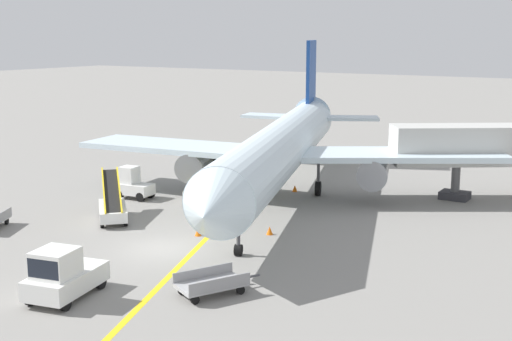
# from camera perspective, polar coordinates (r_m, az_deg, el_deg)

# --- Properties ---
(ground_plane) EXTENTS (300.00, 300.00, 0.00)m
(ground_plane) POSITION_cam_1_polar(r_m,az_deg,el_deg) (35.09, -7.79, -6.45)
(ground_plane) COLOR gray
(taxi_line_yellow) EXTENTS (26.89, 75.55, 0.01)m
(taxi_line_yellow) POSITION_cam_1_polar(r_m,az_deg,el_deg) (38.89, -3.09, -4.58)
(taxi_line_yellow) COLOR yellow
(taxi_line_yellow) RESTS_ON ground
(airliner) EXTENTS (27.55, 34.26, 10.10)m
(airliner) POSITION_cam_1_polar(r_m,az_deg,el_deg) (44.46, 2.18, 1.94)
(airliner) COLOR silver
(airliner) RESTS_ON ground
(jet_bridge) EXTENTS (12.04, 9.20, 4.85)m
(jet_bridge) POSITION_cam_1_polar(r_m,az_deg,el_deg) (47.28, 19.97, 1.98)
(jet_bridge) COLOR beige
(jet_bridge) RESTS_ON ground
(pushback_tug) EXTENTS (2.59, 3.91, 2.20)m
(pushback_tug) POSITION_cam_1_polar(r_m,az_deg,el_deg) (29.26, -15.71, -8.35)
(pushback_tug) COLOR silver
(pushback_tug) RESTS_ON ground
(baggage_tug_near_wing) EXTENTS (2.51, 1.52, 2.10)m
(baggage_tug_near_wing) POSITION_cam_1_polar(r_m,az_deg,el_deg) (45.74, -10.17, -1.15)
(baggage_tug_near_wing) COLOR silver
(baggage_tug_near_wing) RESTS_ON ground
(belt_loader_forward_hold) EXTENTS (4.43, 4.40, 2.59)m
(belt_loader_forward_hold) POSITION_cam_1_polar(r_m,az_deg,el_deg) (40.64, -11.79, -2.99)
(belt_loader_forward_hold) COLOR silver
(belt_loader_forward_hold) RESTS_ON ground
(belt_loader_aft_hold) EXTENTS (2.52, 5.16, 2.59)m
(belt_loader_aft_hold) POSITION_cam_1_polar(r_m,az_deg,el_deg) (44.84, -4.25, -1.44)
(belt_loader_aft_hold) COLOR silver
(belt_loader_aft_hold) RESTS_ON ground
(baggage_cart_loaded) EXTENTS (2.67, 3.71, 0.94)m
(baggage_cart_loaded) POSITION_cam_1_polar(r_m,az_deg,el_deg) (28.85, -3.69, -9.33)
(baggage_cart_loaded) COLOR #A5A5A8
(baggage_cart_loaded) RESTS_ON ground
(ground_crew_marshaller) EXTENTS (0.36, 0.24, 1.70)m
(ground_crew_marshaller) POSITION_cam_1_polar(r_m,az_deg,el_deg) (41.08, -4.86, -2.44)
(ground_crew_marshaller) COLOR #26262D
(ground_crew_marshaller) RESTS_ON ground
(safety_cone_nose_left) EXTENTS (0.36, 0.36, 0.44)m
(safety_cone_nose_left) POSITION_cam_1_polar(r_m,az_deg,el_deg) (37.12, 1.14, -5.00)
(safety_cone_nose_left) COLOR orange
(safety_cone_nose_left) RESTS_ON ground
(safety_cone_nose_right) EXTENTS (0.36, 0.36, 0.44)m
(safety_cone_nose_right) POSITION_cam_1_polar(r_m,az_deg,el_deg) (47.17, 3.23, -1.49)
(safety_cone_nose_right) COLOR orange
(safety_cone_nose_right) RESTS_ON ground
(safety_cone_wingtip_left) EXTENTS (0.36, 0.36, 0.44)m
(safety_cone_wingtip_left) POSITION_cam_1_polar(r_m,az_deg,el_deg) (37.03, -4.82, -5.08)
(safety_cone_wingtip_left) COLOR orange
(safety_cone_wingtip_left) RESTS_ON ground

